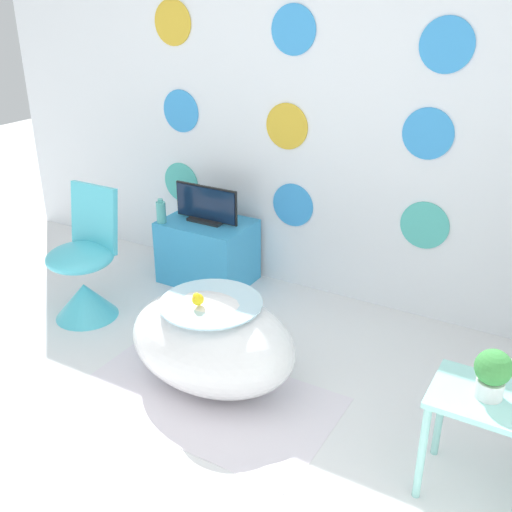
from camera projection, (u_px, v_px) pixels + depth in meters
ground_plane at (41, 490)px, 2.47m from camera, size 12.00×12.00×0.00m
wall_back_dotted at (292, 92)px, 3.68m from camera, size 4.76×0.05×2.60m
rug at (207, 397)px, 3.02m from camera, size 1.29×0.73×0.01m
bathtub at (212, 342)px, 3.04m from camera, size 0.90×0.63×0.49m
rubber_duck at (198, 299)px, 2.87m from camera, size 0.06×0.06×0.07m
chair at (84, 277)px, 3.67m from camera, size 0.41×0.41×0.81m
tv_cabinet at (208, 251)px, 4.14m from camera, size 0.60×0.43×0.44m
tv at (206, 206)px, 4.00m from camera, size 0.48×0.12×0.25m
vase at (161, 212)px, 4.00m from camera, size 0.06×0.06×0.17m
side_table at (484, 416)px, 2.32m from camera, size 0.42×0.33×0.48m
potted_plant_left at (493, 372)px, 2.23m from camera, size 0.14×0.14×0.20m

